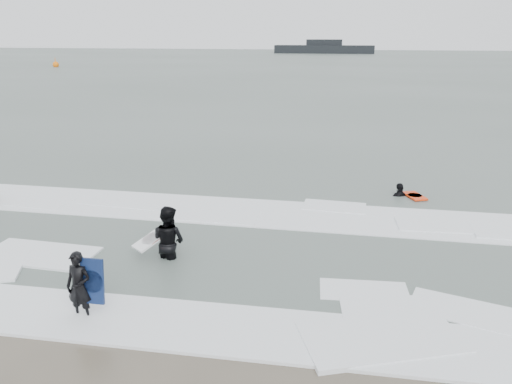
% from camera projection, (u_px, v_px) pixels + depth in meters
% --- Properties ---
extents(ground, '(320.00, 320.00, 0.00)m').
position_uv_depth(ground, '(213.00, 313.00, 10.53)').
color(ground, brown).
rests_on(ground, ground).
extents(sea, '(320.00, 320.00, 0.00)m').
position_uv_depth(sea, '(336.00, 66.00, 85.37)').
color(sea, '#47544C').
rests_on(sea, ground).
extents(surfer_centre, '(0.57, 0.40, 1.50)m').
position_uv_depth(surfer_centre, '(83.00, 318.00, 10.34)').
color(surfer_centre, black).
rests_on(surfer_centre, ground).
extents(surfer_wading, '(1.13, 0.99, 1.97)m').
position_uv_depth(surfer_wading, '(169.00, 257.00, 13.13)').
color(surfer_wading, black).
rests_on(surfer_wading, ground).
extents(surfer_right_near, '(1.05, 0.78, 1.66)m').
position_uv_depth(surfer_right_near, '(400.00, 197.00, 17.92)').
color(surfer_right_near, black).
rests_on(surfer_right_near, ground).
extents(surf_foam, '(30.03, 9.06, 0.09)m').
position_uv_depth(surf_foam, '(248.00, 242.00, 13.98)').
color(surf_foam, white).
rests_on(surf_foam, ground).
extents(bodyboards, '(8.20, 9.87, 1.25)m').
position_uv_depth(bodyboards, '(253.00, 230.00, 13.59)').
color(bodyboards, '#0F1E47').
rests_on(bodyboards, ground).
extents(buoy, '(1.00, 1.00, 1.65)m').
position_uv_depth(buoy, '(56.00, 65.00, 83.08)').
color(buoy, orange).
rests_on(buoy, ground).
extents(vessel_horizon, '(26.51, 4.73, 3.60)m').
position_uv_depth(vessel_horizon, '(324.00, 48.00, 134.41)').
color(vessel_horizon, black).
rests_on(vessel_horizon, ground).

